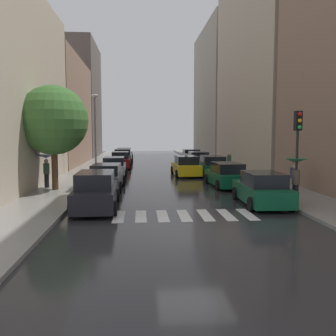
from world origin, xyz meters
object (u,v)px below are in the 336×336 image
Objects in this scene: parked_car_right_nearest at (262,189)px; pedestrian_foreground at (46,162)px; parked_car_right_fifth at (191,157)px; pedestrian_far_side at (293,168)px; parked_car_left_fourth at (120,161)px; taxi_midroad at (186,166)px; parked_car_left_fifth at (123,157)px; parked_car_right_fourth at (198,161)px; traffic_light_right_corner at (298,136)px; pedestrian_near_tree at (229,162)px; parked_car_right_third at (212,167)px; parked_car_left_second at (107,177)px; parked_car_right_second at (226,175)px; lamp_post_left at (95,127)px; parked_car_left_nearest at (96,192)px; parked_car_left_third at (114,167)px; pedestrian_by_kerb at (296,171)px; parked_car_left_sixth at (124,154)px; street_tree_left at (53,120)px.

parked_car_right_nearest is 12.80m from pedestrian_foreground.
parked_car_right_fifth is 2.38× the size of pedestrian_far_side.
parked_car_left_fourth is 8.65m from taxi_midroad.
parked_car_left_fifth is 0.95× the size of parked_car_right_fourth.
pedestrian_foreground is 0.46× the size of traffic_light_right_corner.
pedestrian_near_tree reaches higher than parked_car_right_fourth.
parked_car_right_third is 6.41m from parked_car_right_fourth.
parked_car_left_second is 11.08m from pedestrian_far_side.
lamp_post_left reaches higher than parked_car_right_second.
taxi_midroad is 2.75× the size of pedestrian_near_tree.
parked_car_left_nearest is at bearing -83.20° from lamp_post_left.
parked_car_left_second is 1.01× the size of parked_car_right_third.
parked_car_right_fourth is 0.67× the size of lamp_post_left.
parked_car_right_second is at bearing -86.52° from parked_car_left_second.
pedestrian_by_kerb reaches higher than parked_car_left_third.
parked_car_left_sixth is (0.06, 18.64, 0.01)m from parked_car_left_third.
parked_car_right_fifth is at bearing -52.60° from pedestrian_foreground.
parked_car_right_third is 1.08× the size of traffic_light_right_corner.
lamp_post_left reaches higher than taxi_midroad.
pedestrian_foreground is at bearing 90.07° from parked_car_right_second.
pedestrian_by_kerb reaches higher than pedestrian_far_side.
parked_car_left_nearest is at bearing -179.65° from parked_car_left_fifth.
parked_car_left_fourth is 5.79m from parked_car_left_fifth.
parked_car_right_fourth is 5.26m from parked_car_right_fifth.
parked_car_left_sixth reaches higher than parked_car_left_second.
parked_car_left_fifth is at bearing 44.82° from pedestrian_far_side.
parked_car_right_fourth is at bearing 94.79° from traffic_light_right_corner.
pedestrian_foreground is 1.17× the size of pedestrian_near_tree.
pedestrian_far_side is (1.34, 3.38, -0.20)m from pedestrian_by_kerb.
parked_car_left_fifth reaches higher than parked_car_left_third.
parked_car_right_fourth is 2.10× the size of pedestrian_by_kerb.
parked_car_right_fifth reaches higher than parked_car_right_nearest.
parked_car_right_nearest is (7.72, -24.70, -0.04)m from parked_car_left_fifth.
parked_car_right_nearest is at bearing 154.42° from pedestrian_by_kerb.
parked_car_right_third is 0.77× the size of street_tree_left.
pedestrian_foreground is 14.53m from pedestrian_far_side.
parked_car_right_second is at bearing 64.27° from pedestrian_far_side.
parked_car_left_fourth is 13.86m from pedestrian_foreground.
parked_car_left_fifth is 15.00m from parked_car_right_third.
parked_car_right_third is at bearing -4.38° from parked_car_right_second.
traffic_light_right_corner reaches higher than parked_car_right_second.
parked_car_left_sixth is 2.10× the size of pedestrian_by_kerb.
pedestrian_far_side reaches higher than pedestrian_near_tree.
parked_car_left_fifth is at bearing -2.14° from parked_car_left_fourth.
street_tree_left reaches higher than parked_car_left_fourth.
parked_car_right_nearest is at bearing -56.21° from lamp_post_left.
traffic_light_right_corner reaches higher than pedestrian_far_side.
pedestrian_far_side is 0.28× the size of lamp_post_left.
parked_car_right_fifth is at bearing 82.72° from pedestrian_by_kerb.
parked_car_left_nearest is 15.03m from lamp_post_left.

